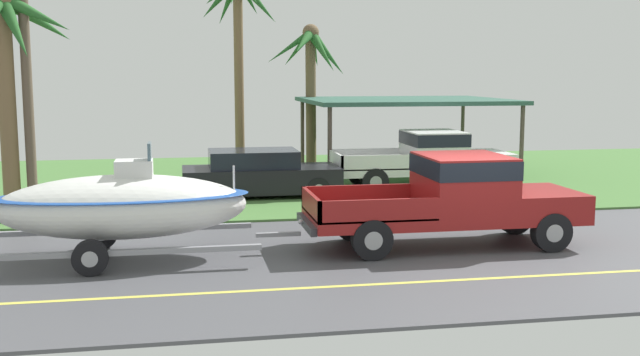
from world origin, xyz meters
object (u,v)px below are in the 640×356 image
Objects in this scene: boat_on_trailer at (122,206)px; palm_tree_near_left at (237,19)px; parked_pickup_background at (432,156)px; carport_awning at (404,102)px; utility_pole at (26,64)px; pickup_truck_towing at (461,196)px; palm_tree_near_right at (311,64)px; palm_tree_mid at (5,46)px; parked_sedan_near at (259,174)px.

palm_tree_near_left is (3.06, 10.35, 4.25)m from boat_on_trailer.
boat_on_trailer is 1.07× the size of parked_pickup_background.
carport_awning is 0.95× the size of utility_pole.
utility_pole is (-11.20, -3.25, 2.78)m from parked_pickup_background.
pickup_truck_towing is at bearing -104.48° from parked_pickup_background.
palm_tree_near_right is (6.03, 13.40, 2.84)m from boat_on_trailer.
palm_tree_mid is (-11.65, -3.21, 3.20)m from parked_pickup_background.
palm_tree_near_left is 0.94× the size of utility_pole.
pickup_truck_towing is at bearing -86.46° from palm_tree_near_right.
palm_tree_near_left is at bearing 45.49° from palm_tree_mid.
boat_on_trailer is 0.84× the size of utility_pole.
palm_tree_near_right is (-2.91, 2.36, 1.34)m from carport_awning.
palm_tree_near_left is 8.50m from palm_tree_mid.
utility_pole reaches higher than palm_tree_near_left.
palm_tree_mid is at bearing -157.73° from parked_sedan_near.
boat_on_trailer is 6.07m from palm_tree_mid.
parked_pickup_background is at bearing -64.60° from palm_tree_near_right.
palm_tree_mid is (-5.91, -6.01, -1.10)m from palm_tree_near_left.
palm_tree_near_left is (-0.30, 3.47, 4.63)m from parked_sedan_near.
utility_pole is at bearing -132.75° from palm_tree_near_right.
utility_pole is (-5.45, -6.05, -1.52)m from palm_tree_near_left.
pickup_truck_towing is 0.87× the size of palm_tree_near_left.
parked_sedan_near is 0.65× the size of carport_awning.
pickup_truck_towing is 1.10× the size of palm_tree_near_right.
parked_pickup_background reaches higher than parked_sedan_near.
parked_pickup_background is 1.28× the size of parked_sedan_near.
utility_pole is at bearing 119.07° from boat_on_trailer.
utility_pole is at bearing -163.81° from parked_pickup_background.
palm_tree_near_left is (-3.79, 10.35, 4.25)m from pickup_truck_towing.
pickup_truck_towing is 11.33m from carport_awning.
palm_tree_near_right is at bearing 47.25° from utility_pole.
carport_awning is 13.24m from utility_pole.
boat_on_trailer is at bearing -106.50° from palm_tree_near_left.
carport_awning is 1.23× the size of palm_tree_mid.
palm_tree_near_left is at bearing 47.96° from utility_pole.
palm_tree_near_left is 8.28m from utility_pole.
palm_tree_near_right is 12.69m from palm_tree_mid.
pickup_truck_towing is 11.81m from palm_tree_near_left.
palm_tree_near_left is (-5.74, 2.80, 4.30)m from parked_pickup_background.
boat_on_trailer is 14.97m from palm_tree_near_right.
palm_tree_near_left reaches higher than parked_pickup_background.
parked_sedan_near is 7.21m from carport_awning.
boat_on_trailer is at bearing -116.06° from parked_sedan_near.
palm_tree_near_left reaches higher than palm_tree_near_right.
parked_sedan_near is at bearing 63.94° from boat_on_trailer.
parked_sedan_near is at bearing -112.21° from palm_tree_near_right.
carport_awning is at bearing 36.73° from parked_sedan_near.
palm_tree_near_right reaches higher than parked_pickup_background.
palm_tree_near_right is 0.95× the size of palm_tree_mid.
boat_on_trailer is 0.89× the size of carport_awning.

